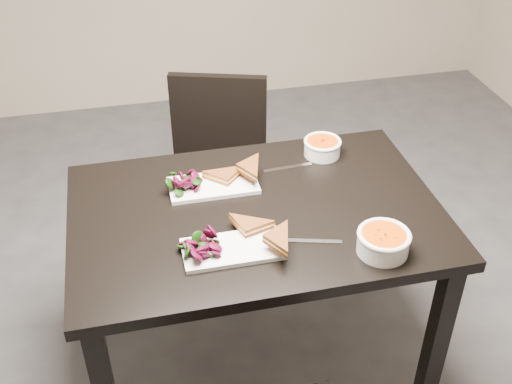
# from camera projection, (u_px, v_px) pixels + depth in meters

# --- Properties ---
(table) EXTENTS (1.20, 0.80, 0.75)m
(table) POSITION_uv_depth(u_px,v_px,m) (256.00, 233.00, 2.11)
(table) COLOR black
(table) RESTS_ON ground
(chair_far) EXTENTS (0.53, 0.53, 0.85)m
(chair_far) POSITION_uv_depth(u_px,v_px,m) (217.00, 163.00, 2.77)
(chair_far) COLOR black
(chair_far) RESTS_ON ground
(plate_near) EXTENTS (0.30, 0.15, 0.01)m
(plate_near) POSITION_uv_depth(u_px,v_px,m) (233.00, 249.00, 1.88)
(plate_near) COLOR white
(plate_near) RESTS_ON table
(sandwich_near) EXTENTS (0.18, 0.15, 0.05)m
(sandwich_near) POSITION_uv_depth(u_px,v_px,m) (253.00, 235.00, 1.88)
(sandwich_near) COLOR brown
(sandwich_near) RESTS_ON plate_near
(salad_near) EXTENTS (0.09, 0.08, 0.04)m
(salad_near) POSITION_uv_depth(u_px,v_px,m) (199.00, 247.00, 1.84)
(salad_near) COLOR black
(salad_near) RESTS_ON plate_near
(soup_bowl_near) EXTENTS (0.16, 0.16, 0.07)m
(soup_bowl_near) POSITION_uv_depth(u_px,v_px,m) (383.00, 241.00, 1.86)
(soup_bowl_near) COLOR white
(soup_bowl_near) RESTS_ON table
(cutlery_near) EXTENTS (0.18, 0.06, 0.00)m
(cutlery_near) POSITION_uv_depth(u_px,v_px,m) (312.00, 241.00, 1.92)
(cutlery_near) COLOR silver
(cutlery_near) RESTS_ON table
(plate_far) EXTENTS (0.30, 0.15, 0.02)m
(plate_far) POSITION_uv_depth(u_px,v_px,m) (213.00, 185.00, 2.15)
(plate_far) COLOR white
(plate_far) RESTS_ON table
(sandwich_far) EXTENTS (0.19, 0.19, 0.05)m
(sandwich_far) POSITION_uv_depth(u_px,v_px,m) (233.00, 178.00, 2.13)
(sandwich_far) COLOR brown
(sandwich_far) RESTS_ON plate_far
(salad_far) EXTENTS (0.09, 0.08, 0.04)m
(salad_far) POSITION_uv_depth(u_px,v_px,m) (184.00, 182.00, 2.11)
(salad_far) COLOR black
(salad_far) RESTS_ON plate_far
(soup_bowl_far) EXTENTS (0.14, 0.14, 0.06)m
(soup_bowl_far) POSITION_uv_depth(u_px,v_px,m) (322.00, 146.00, 2.30)
(soup_bowl_far) COLOR white
(soup_bowl_far) RESTS_ON table
(cutlery_far) EXTENTS (0.18, 0.03, 0.00)m
(cutlery_far) POSITION_uv_depth(u_px,v_px,m) (288.00, 168.00, 2.25)
(cutlery_far) COLOR silver
(cutlery_far) RESTS_ON table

